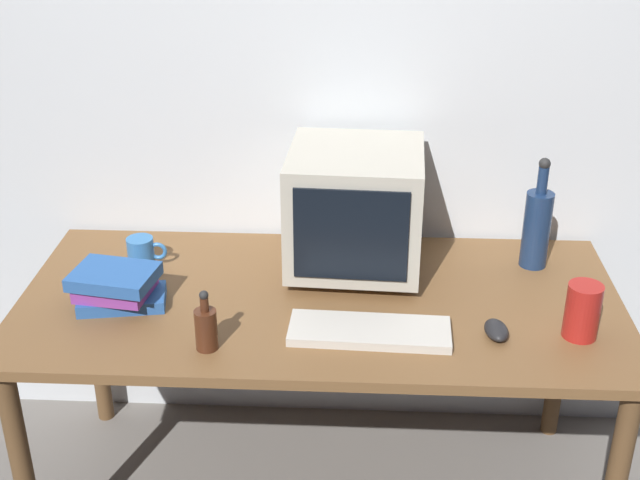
% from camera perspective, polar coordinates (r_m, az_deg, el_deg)
% --- Properties ---
extents(back_wall, '(4.00, 0.08, 2.50)m').
position_cam_1_polar(back_wall, '(2.60, 0.52, 11.59)').
color(back_wall, silver).
rests_on(back_wall, ground).
extents(desk, '(1.69, 0.80, 0.71)m').
position_cam_1_polar(desk, '(2.42, 0.00, -5.46)').
color(desk, brown).
rests_on(desk, ground).
extents(crt_monitor, '(0.40, 0.40, 0.37)m').
position_cam_1_polar(crt_monitor, '(2.46, 2.38, 2.11)').
color(crt_monitor, '#B2AD9E').
rests_on(crt_monitor, desk).
extents(keyboard, '(0.43, 0.17, 0.02)m').
position_cam_1_polar(keyboard, '(2.22, 3.35, -6.16)').
color(keyboard, beige).
rests_on(keyboard, desk).
extents(computer_mouse, '(0.07, 0.11, 0.04)m').
position_cam_1_polar(computer_mouse, '(2.25, 11.79, -5.96)').
color(computer_mouse, black).
rests_on(computer_mouse, desk).
extents(bottle_tall, '(0.08, 0.08, 0.34)m').
position_cam_1_polar(bottle_tall, '(2.58, 14.41, 0.92)').
color(bottle_tall, navy).
rests_on(bottle_tall, desk).
extents(bottle_short, '(0.06, 0.06, 0.17)m').
position_cam_1_polar(bottle_short, '(2.15, -7.69, -5.85)').
color(bottle_short, '#472314').
rests_on(bottle_short, desk).
extents(book_stack, '(0.26, 0.20, 0.11)m').
position_cam_1_polar(book_stack, '(2.39, -13.52, -3.10)').
color(book_stack, '#28569E').
rests_on(book_stack, desk).
extents(mug, '(0.12, 0.08, 0.09)m').
position_cam_1_polar(mug, '(2.59, -11.92, -0.79)').
color(mug, '#3370B2').
rests_on(mug, desk).
extents(metal_canister, '(0.09, 0.09, 0.15)m').
position_cam_1_polar(metal_canister, '(2.28, 17.27, -4.59)').
color(metal_canister, '#A51E19').
rests_on(metal_canister, desk).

